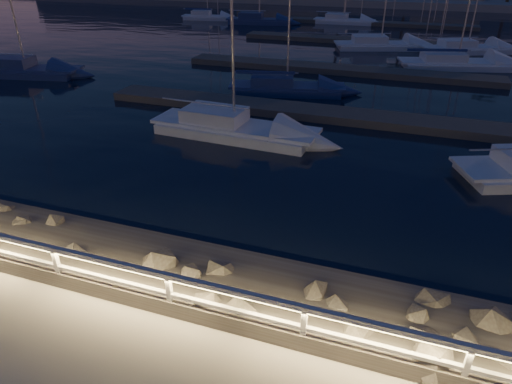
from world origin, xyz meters
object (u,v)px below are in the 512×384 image
guard_rail (126,274)px  sailboat_n (343,20)px  sailboat_b (230,126)px  sailboat_m (258,20)px  sailboat_i (207,16)px  sailboat_a (23,69)px  sailboat_g (465,48)px  sailboat_l (454,62)px  sailboat_k (378,44)px  sailboat_f (284,87)px

guard_rail → sailboat_n: bearing=94.3°
sailboat_b → sailboat_n: size_ratio=1.13×
sailboat_m → sailboat_i: bearing=161.2°
sailboat_a → sailboat_n: (16.42, 32.02, -0.05)m
sailboat_g → sailboat_l: 6.32m
sailboat_g → sailboat_i: bearing=133.9°
sailboat_b → guard_rail: bearing=-75.8°
sailboat_k → sailboat_l: (6.02, -5.55, -0.01)m
sailboat_k → sailboat_n: 15.24m
sailboat_g → guard_rail: bearing=-128.7°
sailboat_f → sailboat_l: bearing=32.6°
sailboat_l → sailboat_m: bearing=126.7°
sailboat_i → sailboat_a: bearing=-99.7°
sailboat_a → sailboat_m: size_ratio=1.00×
sailboat_g → sailboat_i: sailboat_g is taller
sailboat_i → sailboat_g: bearing=-30.8°
sailboat_l → sailboat_i: bearing=132.6°
sailboat_i → sailboat_l: bearing=-41.6°
sailboat_f → sailboat_k: (3.88, 16.08, 0.02)m
sailboat_l → sailboat_f: bearing=-148.6°
sailboat_g → sailboat_l: size_ratio=0.92×
sailboat_i → sailboat_n: size_ratio=0.92×
guard_rail → sailboat_n: sailboat_n is taller
sailboat_g → sailboat_m: 24.12m
sailboat_m → guard_rail: bearing=-83.4°
sailboat_n → sailboat_g: bearing=-47.6°
guard_rail → sailboat_n: (-3.71, 49.87, -0.97)m
guard_rail → sailboat_f: 19.73m
guard_rail → sailboat_n: 50.01m
sailboat_a → sailboat_l: size_ratio=0.92×
sailboat_m → sailboat_b: bearing=-81.9°
guard_rail → sailboat_f: sailboat_f is taller
sailboat_a → sailboat_n: sailboat_a is taller
sailboat_a → guard_rail: bearing=-53.6°
sailboat_b → sailboat_k: sailboat_k is taller
sailboat_g → sailboat_n: sailboat_g is taller
sailboat_a → sailboat_g: (29.05, 18.51, -0.05)m
sailboat_a → sailboat_i: 29.77m
sailboat_a → sailboat_b: 18.65m
sailboat_m → sailboat_n: 9.93m
sailboat_f → sailboat_i: size_ratio=1.08×
sailboat_n → sailboat_k: bearing=-69.3°
sailboat_f → sailboat_i: (-18.07, 28.01, 0.00)m
sailboat_f → sailboat_n: sailboat_n is taller
sailboat_i → sailboat_m: 7.19m
sailboat_a → sailboat_k: sailboat_k is taller
sailboat_a → sailboat_f: bearing=-6.5°
sailboat_a → sailboat_n: size_ratio=1.09×
sailboat_b → sailboat_n: sailboat_b is taller
sailboat_b → sailboat_k: 24.05m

